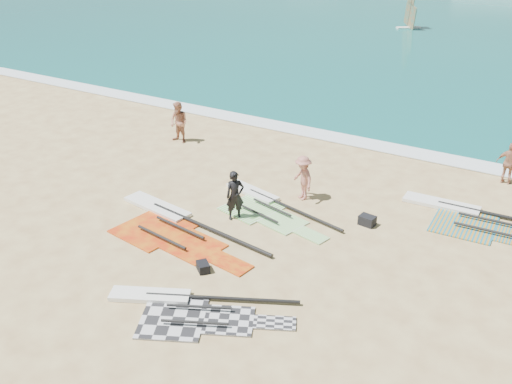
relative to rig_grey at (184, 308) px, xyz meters
The scene contains 13 objects.
ground 1.12m from the rig_grey, 63.41° to the left, with size 300.00×300.00×0.00m, color #D7BF7D.
surf_line 13.31m from the rig_grey, 87.85° to the left, with size 300.00×1.20×0.04m, color white.
rig_grey is the anchor object (origin of this frame).
rig_green 6.02m from the rig_grey, 100.63° to the left, with size 5.05×2.59×0.20m.
rig_orange 10.15m from the rig_grey, 58.72° to the left, with size 6.02×2.39×0.20m.
rig_red 4.39m from the rig_grey, 132.75° to the left, with size 6.29×2.91×0.20m.
gear_bag_near 6.95m from the rig_grey, 70.15° to the left, with size 0.50×0.36×0.32m, color black.
gear_bag_far 1.77m from the rig_grey, 109.67° to the left, with size 0.43×0.30×0.26m, color black.
person_wetsuit 5.00m from the rig_grey, 107.64° to the left, with size 0.61×0.40×1.67m, color black.
beachgoer_left 11.94m from the rig_grey, 128.45° to the left, with size 0.87×0.68×1.79m, color #B17258.
beachgoer_mid 7.18m from the rig_grey, 92.29° to the left, with size 1.04×0.60×1.60m, color #B76F61.
beachgoer_back 13.46m from the rig_grey, 65.34° to the left, with size 0.93×0.39×1.59m, color tan.
windsurfer_left 42.24m from the rig_grey, 100.09° to the left, with size 2.04×2.07×3.88m.
Camera 1 is at (7.10, -10.01, 8.99)m, focal length 40.00 mm.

